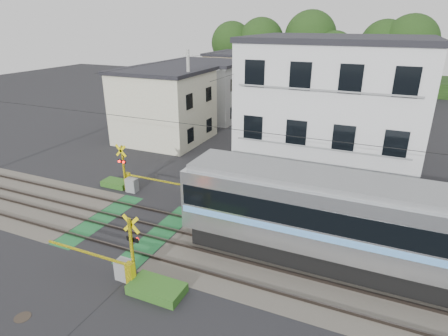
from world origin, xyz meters
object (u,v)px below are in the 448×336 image
at_px(commuter_train, 412,234).
at_px(pedestrian, 272,104).
at_px(crossing_signal_near, 125,266).
at_px(apartment_block, 332,116).
at_px(manhole_cover, 23,317).
at_px(crossing_signal_far, 131,181).

distance_m(commuter_train, pedestrian, 31.08).
distance_m(crossing_signal_near, apartment_block, 14.95).
distance_m(crossing_signal_near, manhole_cover, 3.98).
relative_size(crossing_signal_far, manhole_cover, 7.96).
bearing_deg(commuter_train, crossing_signal_far, 171.16).
height_order(crossing_signal_near, manhole_cover, crossing_signal_near).
distance_m(crossing_signal_far, manhole_cover, 11.02).
height_order(commuter_train, crossing_signal_near, commuter_train).
height_order(crossing_signal_far, manhole_cover, crossing_signal_far).
distance_m(apartment_block, pedestrian, 21.87).
relative_size(commuter_train, pedestrian, 11.77).
bearing_deg(manhole_cover, crossing_signal_near, 56.59).
relative_size(crossing_signal_near, pedestrian, 2.84).
xyz_separation_m(crossing_signal_far, apartment_block, (11.09, 5.84, 3.94)).
relative_size(crossing_signal_far, apartment_block, 0.46).
xyz_separation_m(apartment_block, manhole_cover, (-8.07, -16.41, -4.64)).
distance_m(commuter_train, crossing_signal_near, 11.75).
xyz_separation_m(apartment_block, pedestrian, (-9.55, 19.30, -3.82)).
distance_m(crossing_signal_near, pedestrian, 32.65).
bearing_deg(crossing_signal_near, apartment_block, 65.78).
distance_m(commuter_train, apartment_block, 9.85).
bearing_deg(manhole_cover, apartment_block, 63.82).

